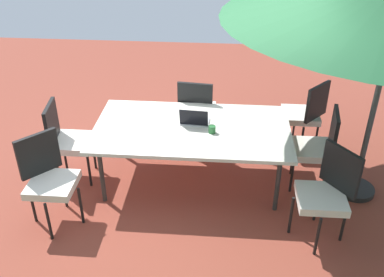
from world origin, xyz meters
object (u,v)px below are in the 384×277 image
at_px(chair_northeast, 49,177).
at_px(chair_northwest, 327,191).
at_px(chair_southwest, 305,112).
at_px(chair_east, 67,138).
at_px(chair_south, 197,109).
at_px(dining_table, 192,131).
at_px(chair_west, 318,145).
at_px(cup, 212,129).
at_px(laptop, 195,120).

xyz_separation_m(chair_northeast, chair_northwest, (-2.75, 0.01, 0.00)).
height_order(chair_southwest, chair_east, same).
distance_m(chair_south, chair_east, 1.67).
bearing_deg(chair_southwest, chair_south, -47.60).
relative_size(dining_table, chair_southwest, 2.25).
bearing_deg(chair_northwest, chair_west, 139.94).
relative_size(chair_northwest, chair_east, 1.00).
bearing_deg(cup, laptop, -41.62).
distance_m(chair_northeast, chair_northwest, 2.75).
xyz_separation_m(chair_east, chair_west, (-2.86, -0.07, 0.00)).
xyz_separation_m(chair_northwest, laptop, (1.35, -0.91, 0.22)).
xyz_separation_m(chair_south, laptop, (-0.02, 0.71, 0.22)).
distance_m(chair_northeast, cup, 1.78).
relative_size(chair_northeast, cup, 11.79).
relative_size(dining_table, laptop, 6.51).
bearing_deg(dining_table, chair_south, -90.05).
height_order(chair_southwest, chair_northwest, same).
distance_m(chair_east, cup, 1.69).
height_order(chair_northeast, chair_northwest, same).
bearing_deg(chair_south, cup, 110.59).
bearing_deg(laptop, cup, 142.93).
xyz_separation_m(chair_south, chair_northeast, (1.39, 1.60, 0.00)).
relative_size(chair_south, cup, 11.79).
bearing_deg(laptop, chair_east, 10.07).
height_order(chair_south, laptop, chair_south).
height_order(chair_south, chair_northwest, same).
height_order(chair_northwest, chair_east, same).
relative_size(chair_southwest, cup, 11.79).
height_order(chair_east, laptop, chair_east).
bearing_deg(chair_northeast, dining_table, -16.50).
bearing_deg(chair_southwest, laptop, -20.37).
xyz_separation_m(chair_southwest, chair_east, (2.83, 0.87, 0.00)).
bearing_deg(chair_west, cup, -76.85).
relative_size(chair_northwest, cup, 11.79).
xyz_separation_m(dining_table, laptop, (-0.02, -0.08, 0.09)).
bearing_deg(chair_northwest, cup, -159.19).
bearing_deg(chair_east, chair_northeast, 177.63).
relative_size(chair_east, cup, 11.79).
bearing_deg(laptop, chair_northeast, 37.05).
distance_m(chair_southwest, cup, 1.49).
xyz_separation_m(chair_northwest, chair_east, (2.81, -0.76, 0.00)).
bearing_deg(chair_southwest, chair_east, -31.39).
bearing_deg(chair_northwest, chair_east, -142.03).
xyz_separation_m(dining_table, chair_northwest, (-1.37, 0.82, -0.13)).
distance_m(chair_northeast, chair_west, 2.92).
bearing_deg(chair_east, chair_south, -66.25).
bearing_deg(chair_southwest, chair_northwest, 40.95).
relative_size(chair_south, chair_east, 1.00).
bearing_deg(dining_table, chair_northwest, 149.06).
bearing_deg(dining_table, laptop, -105.09).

